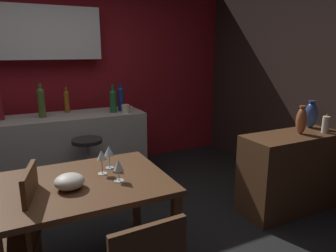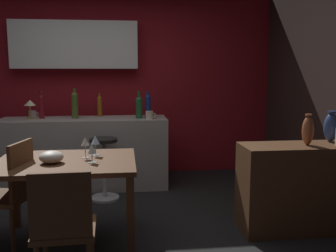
# 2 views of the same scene
# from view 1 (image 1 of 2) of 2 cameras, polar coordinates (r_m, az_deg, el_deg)

# --- Properties ---
(ground_plane) EXTENTS (9.00, 9.00, 0.00)m
(ground_plane) POSITION_cam_1_polar(r_m,az_deg,el_deg) (2.88, -12.20, -21.36)
(ground_plane) COLOR black
(wall_kitchen_back) EXTENTS (5.20, 0.33, 2.60)m
(wall_kitchen_back) POSITION_cam_1_polar(r_m,az_deg,el_deg) (4.41, -20.77, 9.94)
(wall_kitchen_back) COLOR maroon
(wall_kitchen_back) RESTS_ON ground_plane
(wall_side_right) EXTENTS (0.10, 4.40, 2.60)m
(wall_side_right) POSITION_cam_1_polar(r_m,az_deg,el_deg) (4.03, 23.39, 7.81)
(wall_side_right) COLOR #33231E
(wall_side_right) RESTS_ON ground_plane
(dining_table) EXTENTS (1.18, 0.90, 0.74)m
(dining_table) POSITION_cam_1_polar(r_m,az_deg,el_deg) (2.34, -15.27, -11.85)
(dining_table) COLOR #56351E
(dining_table) RESTS_ON ground_plane
(kitchen_counter) EXTENTS (2.10, 0.60, 0.90)m
(kitchen_counter) POSITION_cam_1_polar(r_m,az_deg,el_deg) (3.92, -19.97, -4.77)
(kitchen_counter) COLOR #B2ADA3
(kitchen_counter) RESTS_ON ground_plane
(sideboard_cabinet) EXTENTS (1.10, 0.44, 0.82)m
(sideboard_cabinet) POSITION_cam_1_polar(r_m,az_deg,el_deg) (3.50, 21.75, -7.88)
(sideboard_cabinet) COLOR #56351E
(sideboard_cabinet) RESTS_ON ground_plane
(chair_near_window) EXTENTS (0.48, 0.48, 0.93)m
(chair_near_window) POSITION_cam_1_polar(r_m,az_deg,el_deg) (2.33, -26.12, -17.16)
(chair_near_window) COLOR #56351E
(chair_near_window) RESTS_ON ground_plane
(bar_stool) EXTENTS (0.34, 0.34, 0.73)m
(bar_stool) POSITION_cam_1_polar(r_m,az_deg,el_deg) (3.49, -14.41, -7.71)
(bar_stool) COLOR #262323
(bar_stool) RESTS_ON ground_plane
(wine_glass_left) EXTENTS (0.08, 0.08, 0.18)m
(wine_glass_left) POSITION_cam_1_polar(r_m,az_deg,el_deg) (2.46, -10.84, -4.60)
(wine_glass_left) COLOR silver
(wine_glass_left) RESTS_ON dining_table
(wine_glass_right) EXTENTS (0.07, 0.07, 0.16)m
(wine_glass_right) POSITION_cam_1_polar(r_m,az_deg,el_deg) (2.22, -9.13, -7.28)
(wine_glass_right) COLOR silver
(wine_glass_right) RESTS_ON dining_table
(wine_glass_center) EXTENTS (0.07, 0.07, 0.19)m
(wine_glass_center) POSITION_cam_1_polar(r_m,az_deg,el_deg) (2.35, -12.16, -5.45)
(wine_glass_center) COLOR silver
(wine_glass_center) RESTS_ON dining_table
(fruit_bowl) EXTENTS (0.20, 0.20, 0.10)m
(fruit_bowl) POSITION_cam_1_polar(r_m,az_deg,el_deg) (2.20, -17.73, -9.72)
(fruit_bowl) COLOR beige
(fruit_bowl) RESTS_ON dining_table
(wine_bottle_cobalt) EXTENTS (0.07, 0.07, 0.34)m
(wine_bottle_cobalt) POSITION_cam_1_polar(r_m,az_deg,el_deg) (3.92, -8.72, 5.17)
(wine_bottle_cobalt) COLOR navy
(wine_bottle_cobalt) RESTS_ON kitchen_counter
(wine_bottle_ruby) EXTENTS (0.07, 0.07, 0.36)m
(wine_bottle_ruby) POSITION_cam_1_polar(r_m,az_deg,el_deg) (3.82, -28.65, 3.43)
(wine_bottle_ruby) COLOR maroon
(wine_bottle_ruby) RESTS_ON kitchen_counter
(wine_bottle_green) EXTENTS (0.08, 0.08, 0.35)m
(wine_bottle_green) POSITION_cam_1_polar(r_m,az_deg,el_deg) (3.84, -10.09, 4.77)
(wine_bottle_green) COLOR #1E592D
(wine_bottle_green) RESTS_ON kitchen_counter
(wine_bottle_amber) EXTENTS (0.06, 0.06, 0.31)m
(wine_bottle_amber) POSITION_cam_1_polar(r_m,az_deg,el_deg) (3.97, -18.21, 4.50)
(wine_bottle_amber) COLOR #8C5114
(wine_bottle_amber) RESTS_ON kitchen_counter
(wine_bottle_olive) EXTENTS (0.08, 0.08, 0.39)m
(wine_bottle_olive) POSITION_cam_1_polar(r_m,az_deg,el_deg) (3.77, -22.35, 4.26)
(wine_bottle_olive) COLOR #475623
(wine_bottle_olive) RESTS_ON kitchen_counter
(cup_cream) EXTENTS (0.13, 0.09, 0.10)m
(cup_cream) POSITION_cam_1_polar(r_m,az_deg,el_deg) (3.80, -7.82, 3.18)
(cup_cream) COLOR beige
(cup_cream) RESTS_ON kitchen_counter
(pillar_candle_tall) EXTENTS (0.07, 0.07, 0.20)m
(pillar_candle_tall) POSITION_cam_1_polar(r_m,az_deg,el_deg) (3.54, 27.08, 0.25)
(pillar_candle_tall) COLOR white
(pillar_candle_tall) RESTS_ON sideboard_cabinet
(vase_copper) EXTENTS (0.11, 0.11, 0.29)m
(vase_copper) POSITION_cam_1_polar(r_m,az_deg,el_deg) (3.38, 23.40, 0.92)
(vase_copper) COLOR #B26038
(vase_copper) RESTS_ON sideboard_cabinet
(vase_ceramic_blue) EXTENTS (0.14, 0.14, 0.30)m
(vase_ceramic_blue) POSITION_cam_1_polar(r_m,az_deg,el_deg) (3.69, 24.86, 1.88)
(vase_ceramic_blue) COLOR #334C8C
(vase_ceramic_blue) RESTS_ON sideboard_cabinet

